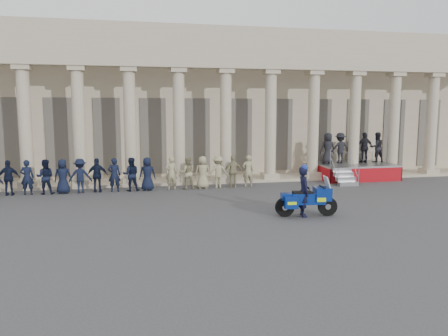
{
  "coord_description": "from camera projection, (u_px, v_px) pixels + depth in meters",
  "views": [
    {
      "loc": [
        -3.81,
        -15.8,
        4.02
      ],
      "look_at": [
        -0.01,
        2.22,
        1.6
      ],
      "focal_mm": 35.0,
      "sensor_mm": 36.0,
      "label": 1
    }
  ],
  "objects": [
    {
      "name": "building",
      "position": [
        187.0,
        103.0,
        30.34
      ],
      "size": [
        40.0,
        12.5,
        9.0
      ],
      "color": "tan",
      "rests_on": "ground"
    },
    {
      "name": "rider",
      "position": [
        304.0,
        191.0,
        16.63
      ],
      "size": [
        0.55,
        0.75,
        2.01
      ],
      "rotation": [
        0.0,
        0.0,
        1.44
      ],
      "color": "black",
      "rests_on": "ground"
    },
    {
      "name": "ground",
      "position": [
        236.0,
        217.0,
        16.63
      ],
      "size": [
        90.0,
        90.0,
        0.0
      ],
      "primitive_type": "plane",
      "color": "#39393C",
      "rests_on": "ground"
    },
    {
      "name": "reviewing_stand",
      "position": [
        352.0,
        153.0,
        26.05
      ],
      "size": [
        4.45,
        4.22,
        2.73
      ],
      "color": "gray",
      "rests_on": "ground"
    },
    {
      "name": "motorcycle",
      "position": [
        307.0,
        199.0,
        16.68
      ],
      "size": [
        2.4,
        1.06,
        1.54
      ],
      "rotation": [
        0.0,
        0.0,
        -0.13
      ],
      "color": "black",
      "rests_on": "ground"
    },
    {
      "name": "officer_rank",
      "position": [
        78.0,
        176.0,
        21.39
      ],
      "size": [
        17.52,
        0.64,
        1.7
      ],
      "color": "black",
      "rests_on": "ground"
    }
  ]
}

